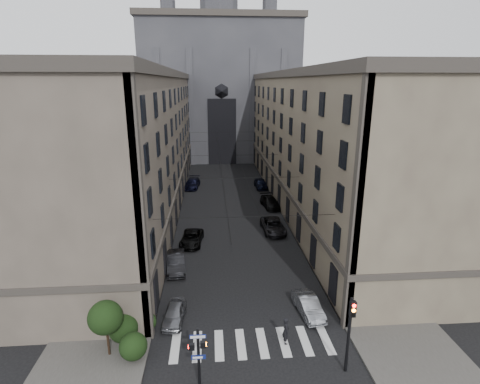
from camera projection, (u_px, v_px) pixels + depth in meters
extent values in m
cube|color=#383533|center=(157.00, 205.00, 54.76)|extent=(7.00, 80.00, 0.15)
cube|color=#383533|center=(298.00, 201.00, 56.35)|extent=(7.00, 80.00, 0.15)
cube|color=beige|center=(252.00, 343.00, 25.94)|extent=(11.00, 3.20, 0.01)
cube|color=#4E463C|center=(132.00, 145.00, 52.00)|extent=(13.00, 60.00, 18.00)
cube|color=#38332D|center=(126.00, 74.00, 49.34)|extent=(13.60, 60.60, 0.90)
cube|color=#38332D|center=(134.00, 178.00, 53.37)|extent=(13.40, 60.30, 0.50)
cube|color=brown|center=(322.00, 142.00, 54.04)|extent=(13.00, 60.00, 18.00)
cube|color=#38332D|center=(326.00, 74.00, 51.38)|extent=(13.60, 60.60, 0.90)
cube|color=#38332D|center=(320.00, 175.00, 55.41)|extent=(13.40, 60.30, 0.50)
cube|color=#2D2D33|center=(220.00, 92.00, 88.60)|extent=(34.00, 22.00, 30.00)
cube|color=#38332D|center=(219.00, 21.00, 84.20)|extent=(35.00, 23.00, 1.20)
cube|color=black|center=(222.00, 132.00, 80.31)|extent=(6.00, 0.30, 14.00)
cylinder|color=black|center=(199.00, 358.00, 21.77)|extent=(0.18, 0.18, 4.00)
cube|color=orange|center=(203.00, 344.00, 21.53)|extent=(0.34, 0.24, 0.38)
cube|color=#FF0C07|center=(192.00, 347.00, 21.63)|extent=(0.34, 0.24, 0.38)
cube|color=navy|center=(198.00, 337.00, 21.20)|extent=(0.95, 0.05, 0.24)
cube|color=navy|center=(199.00, 357.00, 21.60)|extent=(0.85, 0.05, 0.27)
cylinder|color=black|center=(349.00, 335.00, 22.76)|extent=(0.20, 0.20, 5.20)
cube|color=black|center=(353.00, 309.00, 21.98)|extent=(0.34, 0.30, 1.00)
cylinder|color=#FF0C07|center=(354.00, 306.00, 21.74)|extent=(0.22, 0.05, 0.22)
cylinder|color=orange|center=(354.00, 311.00, 21.83)|extent=(0.22, 0.05, 0.22)
cylinder|color=black|center=(353.00, 315.00, 21.92)|extent=(0.22, 0.05, 0.22)
sphere|color=black|center=(133.00, 346.00, 24.10)|extent=(1.80, 1.80, 1.80)
sphere|color=black|center=(123.00, 328.00, 25.72)|extent=(2.00, 2.00, 2.00)
sphere|color=black|center=(147.00, 322.00, 26.86)|extent=(1.40, 1.40, 1.40)
cylinder|color=black|center=(108.00, 339.00, 24.37)|extent=(0.16, 0.16, 2.40)
sphere|color=black|center=(105.00, 317.00, 23.91)|extent=(2.20, 2.20, 2.20)
cylinder|color=black|center=(245.00, 217.00, 28.60)|extent=(14.00, 0.03, 0.03)
cylinder|color=black|center=(235.00, 178.00, 40.07)|extent=(14.00, 0.03, 0.03)
cylinder|color=black|center=(229.00, 155.00, 52.49)|extent=(14.00, 0.03, 0.03)
cylinder|color=black|center=(225.00, 141.00, 64.92)|extent=(14.00, 0.03, 0.03)
cylinder|color=black|center=(223.00, 132.00, 76.39)|extent=(14.00, 0.03, 0.03)
cylinder|color=black|center=(220.00, 157.00, 53.46)|extent=(0.03, 60.00, 0.03)
cylinder|color=black|center=(238.00, 157.00, 53.66)|extent=(0.03, 60.00, 0.03)
imported|color=slate|center=(174.00, 313.00, 28.21)|extent=(1.85, 3.87, 1.28)
imported|color=black|center=(176.00, 262.00, 35.88)|extent=(2.13, 4.95, 1.58)
imported|color=black|center=(192.00, 238.00, 41.63)|extent=(2.73, 5.09, 1.36)
imported|color=black|center=(192.00, 183.00, 63.68)|extent=(2.85, 5.66, 1.58)
imported|color=gray|center=(308.00, 306.00, 29.12)|extent=(1.93, 4.28, 1.36)
imported|color=black|center=(273.00, 226.00, 45.02)|extent=(2.69, 5.50, 1.51)
imported|color=black|center=(270.00, 202.00, 53.83)|extent=(2.79, 5.42, 1.50)
imported|color=black|center=(261.00, 184.00, 63.51)|extent=(2.06, 4.74, 1.59)
imported|color=black|center=(286.00, 331.00, 25.74)|extent=(0.49, 0.73, 1.96)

